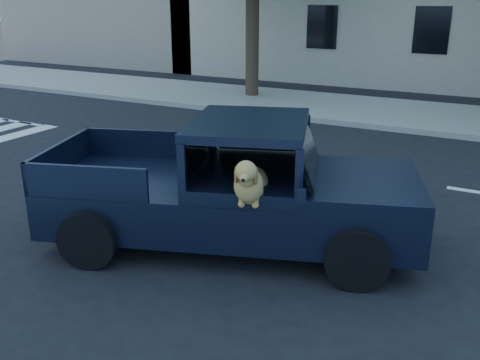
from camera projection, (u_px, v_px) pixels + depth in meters
The scene contains 4 objects.
ground at pixel (202, 220), 8.44m from camera, with size 120.00×120.00×0.00m, color black.
far_sidewalk at pixel (364, 110), 16.08m from camera, with size 60.00×4.00×0.15m, color gray.
lane_stripes at pixel (382, 178), 10.38m from camera, with size 21.60×0.14×0.01m, color silver, non-canonical shape.
pickup_truck at pixel (225, 203), 7.46m from camera, with size 5.40×3.47×1.80m.
Camera 1 is at (4.20, -6.56, 3.37)m, focal length 40.00 mm.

